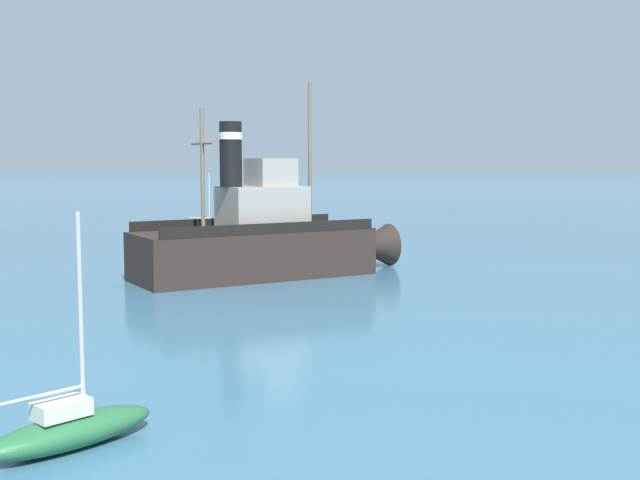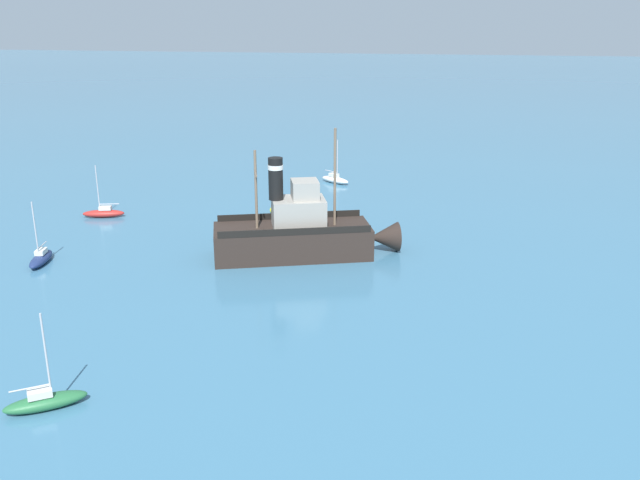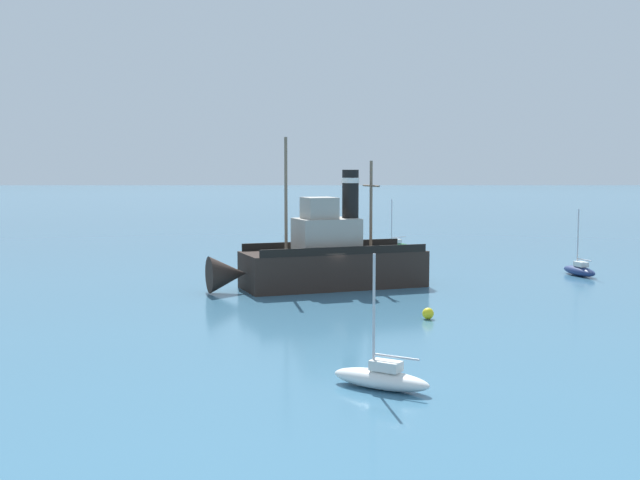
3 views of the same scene
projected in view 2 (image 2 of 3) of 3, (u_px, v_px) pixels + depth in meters
name	position (u px, v px, depth m)	size (l,w,h in m)	color
ground_plane	(303.00, 251.00, 53.90)	(600.00, 600.00, 0.00)	teal
old_tugboat	(300.00, 233.00, 52.28)	(8.22, 14.69, 9.90)	#2D231E
sailboat_navy	(41.00, 258.00, 51.06)	(3.95, 1.97, 4.90)	navy
sailboat_white	(335.00, 179.00, 75.78)	(2.92, 3.82, 4.90)	white
sailboat_green	(45.00, 401.00, 32.10)	(3.13, 3.72, 4.90)	#286B3D
sailboat_red	(104.00, 213.00, 62.84)	(2.11, 3.96, 4.90)	#B22823
mooring_buoy	(273.00, 210.00, 64.16)	(0.61, 0.61, 0.61)	yellow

